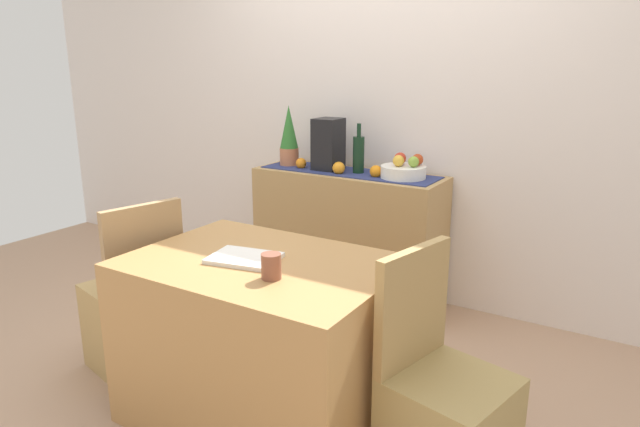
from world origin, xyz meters
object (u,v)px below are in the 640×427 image
at_px(coffee_maker, 328,144).
at_px(chair_by_corner, 445,422).
at_px(sideboard_console, 348,236).
at_px(chair_near_window, 135,319).
at_px(wine_bottle, 359,154).
at_px(coffee_cup, 271,266).
at_px(open_book, 244,258).
at_px(potted_plant, 289,136).
at_px(dining_table, 264,341).
at_px(fruit_bowl, 403,172).

relative_size(coffee_maker, chair_by_corner, 0.37).
height_order(coffee_maker, chair_by_corner, coffee_maker).
distance_m(sideboard_console, chair_by_corner, 1.79).
height_order(coffee_maker, chair_near_window, coffee_maker).
distance_m(wine_bottle, coffee_cup, 1.57).
relative_size(sideboard_console, chair_by_corner, 1.38).
relative_size(sideboard_console, open_book, 4.43).
relative_size(potted_plant, dining_table, 0.36).
height_order(fruit_bowl, chair_by_corner, fruit_bowl).
height_order(sideboard_console, open_book, sideboard_console).
xyz_separation_m(dining_table, open_book, (-0.06, -0.03, 0.38)).
bearing_deg(fruit_bowl, dining_table, -91.70).
bearing_deg(potted_plant, open_book, -62.35).
bearing_deg(coffee_maker, wine_bottle, 0.00).
xyz_separation_m(potted_plant, chair_near_window, (-0.03, -1.37, -0.78)).
height_order(dining_table, chair_by_corner, chair_by_corner).
bearing_deg(wine_bottle, open_book, -81.78).
bearing_deg(fruit_bowl, chair_by_corner, -60.10).
xyz_separation_m(wine_bottle, potted_plant, (-0.53, -0.00, 0.07)).
bearing_deg(chair_by_corner, chair_near_window, -179.74).
xyz_separation_m(sideboard_console, open_book, (0.27, -1.40, 0.32)).
bearing_deg(coffee_maker, dining_table, -70.31).
height_order(potted_plant, coffee_cup, potted_plant).
relative_size(wine_bottle, open_book, 1.13).
relative_size(potted_plant, chair_by_corner, 0.45).
height_order(coffee_cup, chair_near_window, chair_near_window).
bearing_deg(dining_table, fruit_bowl, 88.30).
bearing_deg(chair_near_window, sideboard_console, 70.40).
distance_m(open_book, chair_near_window, 0.90).
height_order(potted_plant, chair_near_window, potted_plant).
relative_size(wine_bottle, chair_near_window, 0.35).
height_order(open_book, coffee_cup, coffee_cup).
distance_m(wine_bottle, chair_by_corner, 1.88).
bearing_deg(wine_bottle, chair_by_corner, -51.33).
height_order(sideboard_console, coffee_maker, coffee_maker).
bearing_deg(sideboard_console, fruit_bowl, 0.00).
bearing_deg(sideboard_console, wine_bottle, 0.00).
height_order(potted_plant, dining_table, potted_plant).
height_order(coffee_maker, coffee_cup, coffee_maker).
bearing_deg(chair_by_corner, open_book, -177.60).
xyz_separation_m(fruit_bowl, wine_bottle, (-0.31, 0.00, 0.08)).
distance_m(fruit_bowl, dining_table, 1.46).
xyz_separation_m(coffee_maker, chair_by_corner, (1.31, -1.36, -0.75)).
bearing_deg(fruit_bowl, sideboard_console, 180.00).
relative_size(dining_table, coffee_cup, 11.19).
bearing_deg(dining_table, potted_plant, 120.27).
bearing_deg(potted_plant, chair_by_corner, -40.04).
xyz_separation_m(potted_plant, coffee_cup, (0.95, -1.50, -0.26)).
distance_m(coffee_maker, open_book, 1.48).
height_order(fruit_bowl, wine_bottle, wine_bottle).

